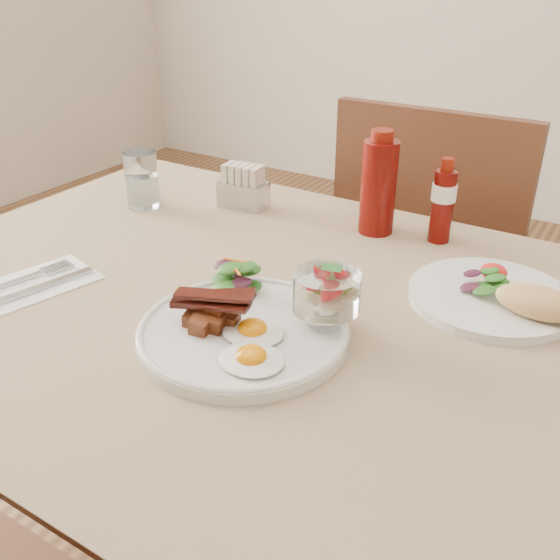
{
  "coord_description": "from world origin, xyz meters",
  "views": [
    {
      "loc": [
        0.39,
        -0.66,
        1.21
      ],
      "look_at": [
        0.0,
        -0.04,
        0.82
      ],
      "focal_mm": 40.0,
      "sensor_mm": 36.0,
      "label": 1
    }
  ],
  "objects_px": {
    "chair_far": "(433,271)",
    "table": "(291,360)",
    "hot_sauce_bottle": "(443,202)",
    "ketchup_bottle": "(379,186)",
    "main_plate": "(243,333)",
    "fruit_cup": "(327,292)",
    "second_plate": "(502,297)",
    "sugar_caddy": "(243,189)",
    "water_glass": "(142,183)"
  },
  "relations": [
    {
      "from": "chair_far",
      "to": "main_plate",
      "type": "xyz_separation_m",
      "value": [
        -0.02,
        -0.76,
        0.24
      ]
    },
    {
      "from": "fruit_cup",
      "to": "ketchup_bottle",
      "type": "bearing_deg",
      "value": 103.76
    },
    {
      "from": "chair_far",
      "to": "ketchup_bottle",
      "type": "relative_size",
      "value": 4.98
    },
    {
      "from": "table",
      "to": "chair_far",
      "type": "xyz_separation_m",
      "value": [
        0.0,
        0.66,
        -0.14
      ]
    },
    {
      "from": "table",
      "to": "water_glass",
      "type": "xyz_separation_m",
      "value": [
        -0.46,
        0.19,
        0.14
      ]
    },
    {
      "from": "chair_far",
      "to": "table",
      "type": "bearing_deg",
      "value": -90.0
    },
    {
      "from": "fruit_cup",
      "to": "water_glass",
      "type": "bearing_deg",
      "value": 157.11
    },
    {
      "from": "sugar_caddy",
      "to": "fruit_cup",
      "type": "bearing_deg",
      "value": -48.63
    },
    {
      "from": "ketchup_bottle",
      "to": "table",
      "type": "bearing_deg",
      "value": -87.46
    },
    {
      "from": "fruit_cup",
      "to": "sugar_caddy",
      "type": "bearing_deg",
      "value": 137.78
    },
    {
      "from": "second_plate",
      "to": "sugar_caddy",
      "type": "distance_m",
      "value": 0.55
    },
    {
      "from": "hot_sauce_bottle",
      "to": "water_glass",
      "type": "bearing_deg",
      "value": -164.86
    },
    {
      "from": "water_glass",
      "to": "main_plate",
      "type": "bearing_deg",
      "value": -33.14
    },
    {
      "from": "hot_sauce_bottle",
      "to": "ketchup_bottle",
      "type": "bearing_deg",
      "value": -169.12
    },
    {
      "from": "sugar_caddy",
      "to": "chair_far",
      "type": "bearing_deg",
      "value": 45.84
    },
    {
      "from": "fruit_cup",
      "to": "main_plate",
      "type": "bearing_deg",
      "value": -143.5
    },
    {
      "from": "hot_sauce_bottle",
      "to": "water_glass",
      "type": "distance_m",
      "value": 0.58
    },
    {
      "from": "table",
      "to": "sugar_caddy",
      "type": "relative_size",
      "value": 13.34
    },
    {
      "from": "second_plate",
      "to": "water_glass",
      "type": "distance_m",
      "value": 0.71
    },
    {
      "from": "fruit_cup",
      "to": "second_plate",
      "type": "bearing_deg",
      "value": 47.96
    },
    {
      "from": "second_plate",
      "to": "hot_sauce_bottle",
      "type": "bearing_deg",
      "value": 131.33
    },
    {
      "from": "second_plate",
      "to": "hot_sauce_bottle",
      "type": "distance_m",
      "value": 0.24
    },
    {
      "from": "table",
      "to": "hot_sauce_bottle",
      "type": "relative_size",
      "value": 8.89
    },
    {
      "from": "sugar_caddy",
      "to": "water_glass",
      "type": "height_order",
      "value": "water_glass"
    },
    {
      "from": "fruit_cup",
      "to": "sugar_caddy",
      "type": "height_order",
      "value": "fruit_cup"
    },
    {
      "from": "ketchup_bottle",
      "to": "hot_sauce_bottle",
      "type": "xyz_separation_m",
      "value": [
        0.11,
        0.02,
        -0.02
      ]
    },
    {
      "from": "chair_far",
      "to": "water_glass",
      "type": "relative_size",
      "value": 8.41
    },
    {
      "from": "main_plate",
      "to": "chair_far",
      "type": "bearing_deg",
      "value": 88.83
    },
    {
      "from": "second_plate",
      "to": "hot_sauce_bottle",
      "type": "xyz_separation_m",
      "value": [
        -0.15,
        0.18,
        0.06
      ]
    },
    {
      "from": "main_plate",
      "to": "fruit_cup",
      "type": "xyz_separation_m",
      "value": [
        0.09,
        0.07,
        0.06
      ]
    },
    {
      "from": "ketchup_bottle",
      "to": "main_plate",
      "type": "bearing_deg",
      "value": -90.19
    },
    {
      "from": "table",
      "to": "hot_sauce_bottle",
      "type": "xyz_separation_m",
      "value": [
        0.1,
        0.34,
        0.16
      ]
    },
    {
      "from": "table",
      "to": "chair_far",
      "type": "bearing_deg",
      "value": 90.0
    },
    {
      "from": "second_plate",
      "to": "sugar_caddy",
      "type": "relative_size",
      "value": 2.46
    },
    {
      "from": "fruit_cup",
      "to": "sugar_caddy",
      "type": "xyz_separation_m",
      "value": [
        -0.36,
        0.33,
        -0.03
      ]
    },
    {
      "from": "main_plate",
      "to": "sugar_caddy",
      "type": "relative_size",
      "value": 2.81
    },
    {
      "from": "main_plate",
      "to": "water_glass",
      "type": "distance_m",
      "value": 0.53
    },
    {
      "from": "ketchup_bottle",
      "to": "water_glass",
      "type": "relative_size",
      "value": 1.69
    },
    {
      "from": "main_plate",
      "to": "fruit_cup",
      "type": "height_order",
      "value": "fruit_cup"
    },
    {
      "from": "second_plate",
      "to": "water_glass",
      "type": "height_order",
      "value": "water_glass"
    },
    {
      "from": "table",
      "to": "second_plate",
      "type": "relative_size",
      "value": 5.43
    },
    {
      "from": "chair_far",
      "to": "main_plate",
      "type": "distance_m",
      "value": 0.8
    },
    {
      "from": "table",
      "to": "chair_far",
      "type": "height_order",
      "value": "chair_far"
    },
    {
      "from": "hot_sauce_bottle",
      "to": "table",
      "type": "bearing_deg",
      "value": -105.94
    },
    {
      "from": "sugar_caddy",
      "to": "second_plate",
      "type": "bearing_deg",
      "value": -19.67
    },
    {
      "from": "fruit_cup",
      "to": "second_plate",
      "type": "height_order",
      "value": "fruit_cup"
    },
    {
      "from": "second_plate",
      "to": "fruit_cup",
      "type": "bearing_deg",
      "value": -132.04
    },
    {
      "from": "fruit_cup",
      "to": "sugar_caddy",
      "type": "relative_size",
      "value": 0.9
    },
    {
      "from": "ketchup_bottle",
      "to": "hot_sauce_bottle",
      "type": "bearing_deg",
      "value": 10.88
    },
    {
      "from": "chair_far",
      "to": "sugar_caddy",
      "type": "xyz_separation_m",
      "value": [
        -0.29,
        -0.37,
        0.27
      ]
    }
  ]
}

